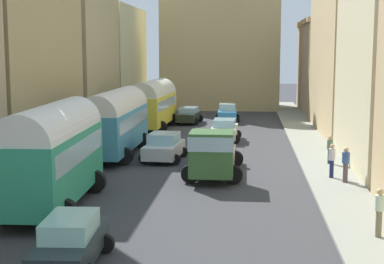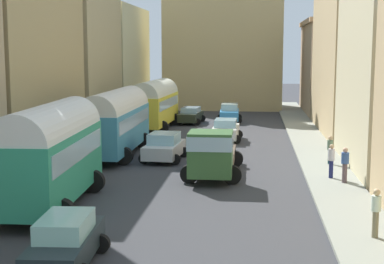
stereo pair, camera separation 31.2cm
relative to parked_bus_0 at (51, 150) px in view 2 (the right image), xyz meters
name	(u,v)px [view 2 (the right image)]	position (x,y,z in m)	size (l,w,h in m)	color
ground_plane	(198,153)	(4.66, 13.15, -2.35)	(154.00, 154.00, 0.00)	#36363A
sidewalk_left	(85,149)	(-2.59, 13.15, -2.28)	(2.50, 70.00, 0.14)	#9D9E8E
sidewalk_right	(316,154)	(11.91, 13.15, -2.28)	(2.50, 70.00, 0.14)	gray
building_left_2	(9,60)	(-6.61, 11.40, 3.39)	(6.09, 12.47, 11.43)	tan
building_left_3	(72,40)	(-6.65, 23.93, 4.81)	(6.17, 10.59, 14.26)	tan
building_left_4	(113,60)	(-6.47, 36.50, 3.00)	(5.26, 13.48, 10.71)	beige
building_right_3	(351,46)	(15.33, 23.05, 4.26)	(4.78, 14.95, 13.16)	tan
building_right_4	(328,67)	(15.47, 37.49, 2.33)	(5.08, 12.64, 9.32)	tan
distant_church	(223,42)	(4.66, 41.05, 4.87)	(12.58, 6.74, 19.78)	tan
parked_bus_0	(51,150)	(0.00, 0.00, 0.00)	(3.43, 8.13, 4.21)	#2A916D
parked_bus_1	(116,119)	(-0.18, 11.65, -0.15)	(3.23, 9.11, 3.98)	teal
parked_bus_2	(155,102)	(0.11, 23.70, -0.17)	(3.47, 8.37, 3.95)	gold
cargo_truck_0	(212,152)	(6.07, 6.01, -1.05)	(2.96, 6.89, 2.54)	#345B2E
car_0	(226,130)	(6.12, 18.13, -1.58)	(2.37, 3.95, 1.53)	silver
car_1	(229,113)	(5.91, 28.93, -1.53)	(2.27, 3.90, 1.65)	#358BD0
car_2	(66,242)	(2.68, -6.38, -1.57)	(2.28, 4.17, 1.55)	#1C272B
car_3	(164,147)	(2.95, 10.43, -1.55)	(2.56, 3.96, 1.60)	silver
car_4	(191,115)	(2.59, 27.69, -1.62)	(2.38, 4.20, 1.42)	#262D20
pedestrian_0	(345,164)	(12.36, 5.11, -1.31)	(0.49, 0.49, 1.81)	#574549
pedestrian_2	(331,160)	(11.86, 6.08, -1.30)	(0.43, 0.43, 1.81)	#1D2250
pedestrian_3	(376,211)	(12.14, -3.00, -1.31)	(0.38, 0.38, 1.80)	#796E51
pedestrian_4	(330,149)	(12.25, 9.64, -1.36)	(0.44, 0.44, 1.70)	#17333B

